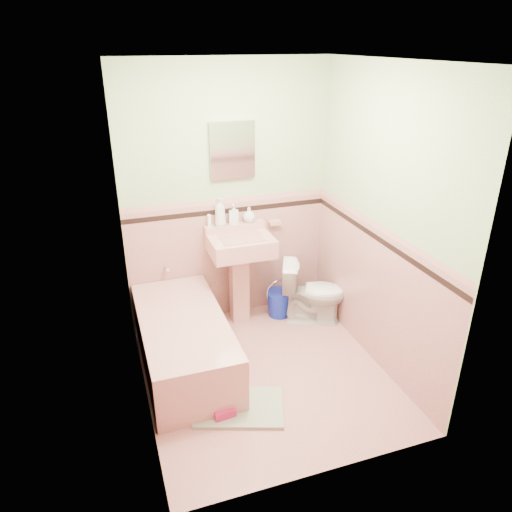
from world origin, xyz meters
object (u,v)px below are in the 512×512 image
object	(u,v)px
sink	(241,281)
soap_bottle_mid	(234,214)
bathtub	(184,344)
soap_bottle_left	(220,212)
shoe	(225,413)
toilet	(314,292)
medicine_cabinet	(232,150)
soap_bottle_right	(249,215)
bucket	(279,303)

from	to	relation	value
sink	soap_bottle_mid	distance (m)	0.65
soap_bottle_mid	bathtub	bearing A→B (deg)	-133.43
bathtub	soap_bottle_left	size ratio (longest dim) A/B	5.51
soap_bottle_left	shoe	xyz separation A→B (m)	(-0.38, -1.46, -1.07)
toilet	bathtub	bearing A→B (deg)	127.23
shoe	medicine_cabinet	bearing A→B (deg)	64.51
sink	bathtub	bearing A→B (deg)	-142.07
soap_bottle_left	soap_bottle_mid	bearing A→B (deg)	0.00
bathtub	soap_bottle_right	distance (m)	1.38
sink	shoe	distance (m)	1.45
soap_bottle_mid	shoe	distance (m)	1.87
soap_bottle_mid	bucket	bearing A→B (deg)	-23.39
toilet	soap_bottle_mid	bearing A→B (deg)	85.36
medicine_cabinet	soap_bottle_right	world-z (taller)	medicine_cabinet
sink	bucket	bearing A→B (deg)	-0.08
soap_bottle_mid	soap_bottle_right	bearing A→B (deg)	0.00
bathtub	sink	bearing A→B (deg)	37.93
bathtub	shoe	bearing A→B (deg)	-78.52
shoe	bucket	bearing A→B (deg)	47.81
bathtub	sink	size ratio (longest dim) A/B	1.61
bucket	bathtub	bearing A→B (deg)	-154.08
sink	bucket	size ratio (longest dim) A/B	3.49
bathtub	soap_bottle_mid	size ratio (longest dim) A/B	7.67
medicine_cabinet	soap_bottle_right	xyz separation A→B (m)	(0.15, -0.03, -0.63)
bathtub	medicine_cabinet	xyz separation A→B (m)	(0.68, 0.74, 1.47)
bathtub	medicine_cabinet	distance (m)	1.78
medicine_cabinet	toilet	bearing A→B (deg)	-30.56
bathtub	toilet	distance (m)	1.42
soap_bottle_mid	shoe	size ratio (longest dim) A/B	1.21
soap_bottle_right	soap_bottle_left	bearing A→B (deg)	180.00
soap_bottle_left	toilet	xyz separation A→B (m)	(0.84, -0.38, -0.81)
sink	bucket	world-z (taller)	sink
soap_bottle_left	soap_bottle_right	bearing A→B (deg)	0.00
soap_bottle_left	soap_bottle_right	world-z (taller)	soap_bottle_left
bathtub	medicine_cabinet	size ratio (longest dim) A/B	2.87
sink	bucket	xyz separation A→B (m)	(0.41, -0.00, -0.33)
soap_bottle_right	bucket	bearing A→B (deg)	-34.55
shoe	soap_bottle_right	bearing A→B (deg)	59.21
medicine_cabinet	soap_bottle_mid	xyz separation A→B (m)	(-0.01, -0.03, -0.60)
toilet	medicine_cabinet	bearing A→B (deg)	83.21
soap_bottle_left	shoe	world-z (taller)	soap_bottle_left
sink	soap_bottle_left	world-z (taller)	soap_bottle_left
medicine_cabinet	soap_bottle_mid	size ratio (longest dim) A/B	2.67
sink	soap_bottle_mid	world-z (taller)	soap_bottle_mid
medicine_cabinet	soap_bottle_left	distance (m)	0.58
medicine_cabinet	shoe	distance (m)	2.28
medicine_cabinet	shoe	bearing A→B (deg)	-109.45
soap_bottle_left	soap_bottle_right	distance (m)	0.30
bathtub	sink	xyz separation A→B (m)	(0.68, 0.53, 0.24)
bathtub	soap_bottle_mid	xyz separation A→B (m)	(0.67, 0.71, 0.87)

